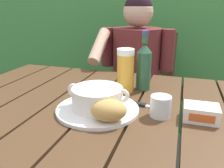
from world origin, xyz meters
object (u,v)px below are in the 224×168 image
Objects in this scene: bread_roll at (109,110)px; beer_bottle at (144,66)px; person_eating at (134,71)px; chair_near_diner at (139,93)px; serving_plate at (98,109)px; water_glass_small at (161,106)px; butter_tub at (201,113)px; table_knife at (145,105)px; soup_bowl at (97,97)px; beer_glass at (126,71)px.

bread_roll is 0.36m from beer_bottle.
bread_roll is (0.09, -0.83, 0.10)m from person_eating.
person_eating reaches higher than chair_near_diner.
water_glass_small reaches higher than serving_plate.
table_knife is (-0.19, 0.05, -0.02)m from butter_tub.
soup_bowl is at bearing -151.60° from table_knife.
water_glass_small is at bearing 6.62° from soup_bowl.
beer_glass is at bearing -142.94° from beer_bottle.
bread_roll is 0.19m from table_knife.
bread_roll is at bearing -118.39° from table_knife.
beer_bottle is at bearing -78.66° from chair_near_diner.
table_knife is (0.04, -0.19, -0.10)m from beer_bottle.
bread_roll reaches higher than serving_plate.
table_knife is at bearing -78.39° from chair_near_diner.
soup_bowl is at bearing -88.75° from chair_near_diner.
bread_roll reaches higher than butter_tub.
soup_bowl is 0.23m from beer_glass.
person_eating is 4.62× the size of beer_bottle.
serving_plate is at bearing -88.20° from person_eating.
bread_roll is 0.18m from water_glass_small.
beer_bottle is at bearing -73.89° from person_eating.
chair_near_diner is at bearing 101.61° from table_knife.
person_eating is 5.19× the size of soup_bowl.
beer_glass is 0.20m from table_knife.
butter_tub is (0.13, 0.01, -0.01)m from water_glass_small.
serving_plate reaches higher than table_knife.
butter_tub is (0.23, -0.24, -0.08)m from beer_bottle.
bread_roll is at bearing -97.57° from beer_bottle.
water_glass_small reaches higher than table_knife.
serving_plate is (0.02, -0.95, 0.29)m from chair_near_diner.
water_glass_small is (0.22, 0.03, 0.03)m from serving_plate.
soup_bowl is (0.00, 0.00, 0.05)m from serving_plate.
serving_plate is 2.67× the size of butter_tub.
soup_bowl is 2.09× the size of butter_tub.
bread_roll is 0.70× the size of beer_glass.
butter_tub is (0.37, -0.91, 0.31)m from chair_near_diner.
bread_roll is at bearing -83.70° from person_eating.
serving_plate is at bearing -88.75° from chair_near_diner.
water_glass_small is (0.24, -0.73, 0.09)m from person_eating.
person_eating reaches higher than beer_bottle.
beer_glass is at bearing 130.96° from water_glass_small.
water_glass_small is (0.17, -0.20, -0.06)m from beer_glass.
soup_bowl is at bearing -88.20° from person_eating.
beer_glass is (0.05, 0.22, 0.09)m from serving_plate.
person_eating is 9.07× the size of bread_roll.
table_knife is at bearing 165.29° from butter_tub.
beer_bottle is at bearing 102.58° from table_knife.
person_eating reaches higher than water_glass_small.
chair_near_diner is at bearing 111.95° from butter_tub.
beer_glass reaches higher than chair_near_diner.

